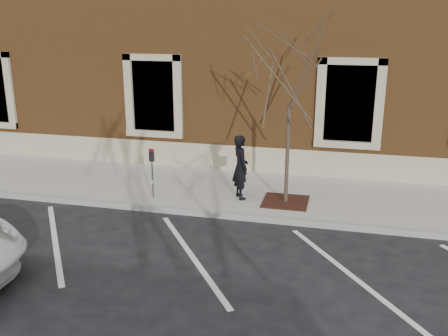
# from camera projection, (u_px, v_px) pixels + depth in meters

# --- Properties ---
(ground) EXTENTS (120.00, 120.00, 0.00)m
(ground) POSITION_uv_depth(u_px,v_px,m) (218.00, 217.00, 12.44)
(ground) COLOR #28282B
(ground) RESTS_ON ground
(sidewalk_near) EXTENTS (40.00, 3.50, 0.15)m
(sidewalk_near) POSITION_uv_depth(u_px,v_px,m) (234.00, 191.00, 14.04)
(sidewalk_near) COLOR #BAB8AE
(sidewalk_near) RESTS_ON ground
(curb_near) EXTENTS (40.00, 0.12, 0.15)m
(curb_near) POSITION_uv_depth(u_px,v_px,m) (218.00, 215.00, 12.37)
(curb_near) COLOR #9E9E99
(curb_near) RESTS_ON ground
(parking_stripes) EXTENTS (28.00, 4.40, 0.01)m
(parking_stripes) POSITION_uv_depth(u_px,v_px,m) (192.00, 256.00, 10.39)
(parking_stripes) COLOR silver
(parking_stripes) RESTS_ON ground
(building_civic) EXTENTS (40.00, 8.62, 8.00)m
(building_civic) POSITION_uv_depth(u_px,v_px,m) (270.00, 39.00, 18.48)
(building_civic) COLOR brown
(building_civic) RESTS_ON ground
(man) EXTENTS (0.68, 0.75, 1.71)m
(man) POSITION_uv_depth(u_px,v_px,m) (240.00, 167.00, 13.09)
(man) COLOR black
(man) RESTS_ON sidewalk_near
(parking_meter) EXTENTS (0.12, 0.09, 1.34)m
(parking_meter) POSITION_uv_depth(u_px,v_px,m) (152.00, 164.00, 13.07)
(parking_meter) COLOR #595B60
(parking_meter) RESTS_ON sidewalk_near
(tree_grate) EXTENTS (1.16, 1.16, 0.03)m
(tree_grate) POSITION_uv_depth(u_px,v_px,m) (286.00, 202.00, 13.01)
(tree_grate) COLOR #381A12
(tree_grate) RESTS_ON sidewalk_near
(sapling) EXTENTS (2.76, 2.76, 4.60)m
(sapling) POSITION_uv_depth(u_px,v_px,m) (290.00, 78.00, 12.09)
(sapling) COLOR brown
(sapling) RESTS_ON sidewalk_near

